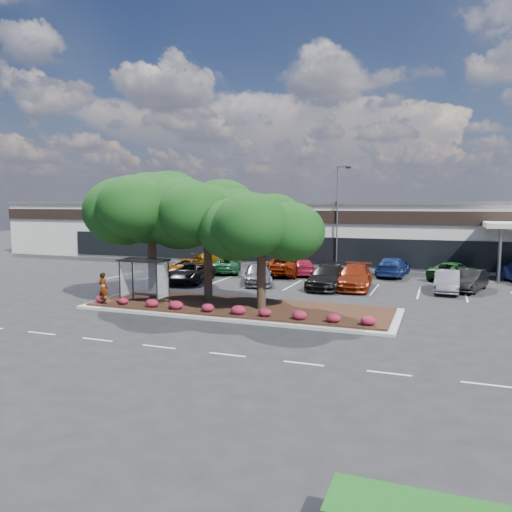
% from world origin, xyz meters
% --- Properties ---
extents(ground, '(160.00, 160.00, 0.00)m').
position_xyz_m(ground, '(0.00, 0.00, 0.00)').
color(ground, black).
rests_on(ground, ground).
extents(retail_store, '(80.40, 25.20, 6.25)m').
position_xyz_m(retail_store, '(0.06, 33.91, 3.15)').
color(retail_store, silver).
rests_on(retail_store, ground).
extents(landscape_island, '(18.00, 6.00, 0.26)m').
position_xyz_m(landscape_island, '(-2.00, 4.00, 0.12)').
color(landscape_island, '#ACACA7').
rests_on(landscape_island, ground).
extents(lane_markings, '(33.12, 20.06, 0.01)m').
position_xyz_m(lane_markings, '(-0.14, 10.42, 0.01)').
color(lane_markings, silver).
rests_on(lane_markings, ground).
extents(shrub_row, '(17.00, 0.80, 0.50)m').
position_xyz_m(shrub_row, '(-2.00, 1.90, 0.51)').
color(shrub_row, maroon).
rests_on(shrub_row, landscape_island).
extents(bus_shelter, '(2.75, 1.55, 2.59)m').
position_xyz_m(bus_shelter, '(-7.50, 2.95, 2.31)').
color(bus_shelter, black).
rests_on(bus_shelter, landscape_island).
extents(island_tree_west, '(7.20, 7.20, 7.89)m').
position_xyz_m(island_tree_west, '(-8.00, 4.50, 4.21)').
color(island_tree_west, '#153811').
rests_on(island_tree_west, landscape_island).
extents(island_tree_mid, '(6.60, 6.60, 7.32)m').
position_xyz_m(island_tree_mid, '(-4.50, 5.20, 3.92)').
color(island_tree_mid, '#153811').
rests_on(island_tree_mid, landscape_island).
extents(island_tree_east, '(5.80, 5.80, 6.50)m').
position_xyz_m(island_tree_east, '(-0.50, 3.70, 3.51)').
color(island_tree_east, '#153811').
rests_on(island_tree_east, landscape_island).
extents(conifer_north_west, '(4.40, 4.40, 10.00)m').
position_xyz_m(conifer_north_west, '(-30.00, 46.00, 5.00)').
color(conifer_north_west, '#153811').
rests_on(conifer_north_west, ground).
extents(person_waiting, '(0.72, 0.52, 1.84)m').
position_xyz_m(person_waiting, '(-9.61, 1.74, 1.18)').
color(person_waiting, '#594C47').
rests_on(person_waiting, landscape_island).
extents(light_pole, '(1.41, 0.77, 9.52)m').
position_xyz_m(light_pole, '(-0.16, 23.68, 4.21)').
color(light_pole, '#ACACA7').
rests_on(light_pole, ground).
extents(car_0, '(2.67, 5.08, 1.36)m').
position_xyz_m(car_0, '(-11.51, 15.27, 0.68)').
color(car_0, '#6C3502').
rests_on(car_0, ground).
extents(car_1, '(3.08, 5.69, 1.51)m').
position_xyz_m(car_1, '(-9.33, 11.97, 0.76)').
color(car_1, black).
rests_on(car_1, ground).
extents(car_2, '(3.71, 5.46, 1.47)m').
position_xyz_m(car_2, '(-4.14, 13.08, 0.73)').
color(car_2, '#56575E').
rests_on(car_2, ground).
extents(car_3, '(2.43, 5.74, 1.65)m').
position_xyz_m(car_3, '(1.18, 13.03, 0.83)').
color(car_3, black).
rests_on(car_3, ground).
extents(car_4, '(2.71, 5.89, 1.67)m').
position_xyz_m(car_4, '(3.07, 13.58, 0.83)').
color(car_4, maroon).
rests_on(car_4, ground).
extents(car_5, '(1.70, 4.60, 1.50)m').
position_xyz_m(car_5, '(9.29, 14.32, 0.75)').
color(car_5, slate).
rests_on(car_5, ground).
extents(car_6, '(2.85, 4.86, 1.51)m').
position_xyz_m(car_6, '(10.75, 15.44, 0.76)').
color(car_6, black).
rests_on(car_6, ground).
extents(car_9, '(3.55, 5.22, 1.40)m').
position_xyz_m(car_9, '(-11.78, 21.73, 0.70)').
color(car_9, '#794A03').
rests_on(car_9, ground).
extents(car_10, '(3.95, 5.63, 1.43)m').
position_xyz_m(car_10, '(-8.78, 17.70, 0.71)').
color(car_10, '#1B512C').
rests_on(car_10, ground).
extents(car_11, '(3.49, 5.00, 1.34)m').
position_xyz_m(car_11, '(-2.22, 18.87, 0.67)').
color(car_11, maroon).
rests_on(car_11, ground).
extents(car_12, '(3.01, 6.21, 1.70)m').
position_xyz_m(car_12, '(-3.50, 18.35, 0.85)').
color(car_12, '#6D1904').
rests_on(car_12, ground).
extents(car_13, '(2.68, 5.63, 1.58)m').
position_xyz_m(car_13, '(5.10, 20.77, 0.79)').
color(car_13, navy).
rests_on(car_13, ground).
extents(car_15, '(4.27, 5.70, 1.44)m').
position_xyz_m(car_15, '(9.78, 20.27, 0.72)').
color(car_15, '#1B4B1E').
rests_on(car_15, ground).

